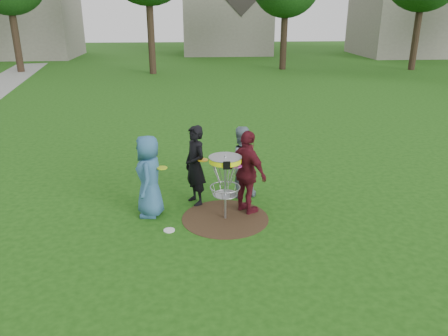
{
  "coord_description": "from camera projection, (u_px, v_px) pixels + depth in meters",
  "views": [
    {
      "loc": [
        -0.68,
        -8.09,
        4.09
      ],
      "look_at": [
        0.0,
        0.3,
        1.0
      ],
      "focal_mm": 35.0,
      "sensor_mm": 36.0,
      "label": 1
    }
  ],
  "objects": [
    {
      "name": "player_black",
      "position": [
        195.0,
        165.0,
        9.45
      ],
      "size": [
        0.67,
        0.77,
        1.77
      ],
      "primitive_type": "imported",
      "rotation": [
        0.0,
        0.0,
        -1.09
      ],
      "color": "black",
      "rests_on": "ground"
    },
    {
      "name": "held_discs",
      "position": [
        210.0,
        163.0,
        9.08
      ],
      "size": [
        1.82,
        0.97,
        0.1
      ],
      "color": "#B2CB16",
      "rests_on": "ground"
    },
    {
      "name": "disc_on_grass",
      "position": [
        169.0,
        230.0,
        8.53
      ],
      "size": [
        0.22,
        0.22,
        0.02
      ],
      "primitive_type": "cylinder",
      "color": "white",
      "rests_on": "ground"
    },
    {
      "name": "dirt_patch",
      "position": [
        225.0,
        218.0,
        9.03
      ],
      "size": [
        1.8,
        1.8,
        0.01
      ],
      "primitive_type": "cylinder",
      "color": "#47331E",
      "rests_on": "ground"
    },
    {
      "name": "player_maroon",
      "position": [
        247.0,
        173.0,
        9.02
      ],
      "size": [
        0.96,
        1.11,
        1.78
      ],
      "primitive_type": "imported",
      "rotation": [
        0.0,
        0.0,
        2.18
      ],
      "color": "#56131D",
      "rests_on": "ground"
    },
    {
      "name": "player_grey",
      "position": [
        240.0,
        162.0,
        9.86
      ],
      "size": [
        0.89,
        0.74,
        1.65
      ],
      "primitive_type": "imported",
      "rotation": [
        0.0,
        0.0,
        3.29
      ],
      "color": "gray",
      "rests_on": "ground"
    },
    {
      "name": "disc_golf_basket",
      "position": [
        225.0,
        172.0,
        8.68
      ],
      "size": [
        0.66,
        0.67,
        1.38
      ],
      "color": "#9EA0A5",
      "rests_on": "ground"
    },
    {
      "name": "player_blue",
      "position": [
        149.0,
        176.0,
        8.91
      ],
      "size": [
        0.57,
        0.86,
        1.72
      ],
      "primitive_type": "imported",
      "rotation": [
        0.0,
        0.0,
        -1.6
      ],
      "color": "#2F5B81",
      "rests_on": "ground"
    },
    {
      "name": "ground",
      "position": [
        225.0,
        218.0,
        9.03
      ],
      "size": [
        100.0,
        100.0,
        0.0
      ],
      "primitive_type": "plane",
      "color": "#19470F",
      "rests_on": "ground"
    },
    {
      "name": "house_row",
      "position": [
        248.0,
        7.0,
        38.9
      ],
      "size": [
        44.5,
        10.65,
        11.62
      ],
      "color": "gray",
      "rests_on": "ground"
    }
  ]
}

